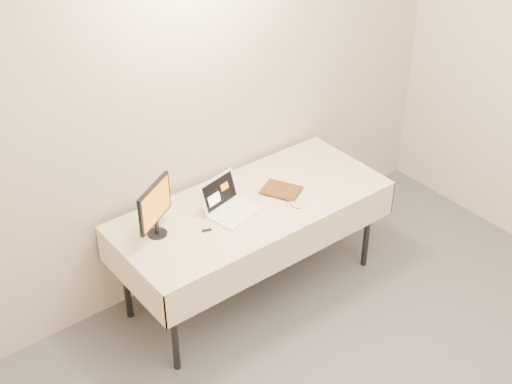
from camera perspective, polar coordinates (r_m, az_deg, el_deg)
back_wall at (r=4.67m, az=-3.82°, el=7.77°), size 4.00×0.10×2.70m
table at (r=4.70m, az=-0.34°, el=-1.56°), size 1.86×0.81×0.74m
laptop at (r=4.57m, az=-2.21°, el=-0.97°), size 0.37×0.34×0.21m
monitor at (r=4.31m, az=-8.10°, el=-1.12°), size 0.31×0.19×0.36m
book at (r=4.64m, az=1.62°, el=0.70°), size 0.17×0.11×0.25m
alarm_clock at (r=4.76m, az=-3.03°, el=0.15°), size 0.12×0.08×0.05m
clicker at (r=4.64m, az=3.14°, el=-1.02°), size 0.06×0.10×0.02m
paper_form at (r=4.80m, az=3.46°, el=0.13°), size 0.12×0.30×0.00m
usb_dongle at (r=4.43m, az=-3.96°, el=-3.07°), size 0.06×0.04×0.01m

